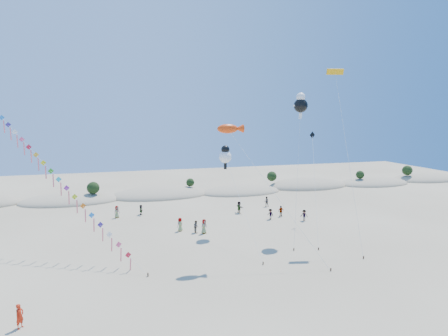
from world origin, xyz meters
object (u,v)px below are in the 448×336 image
Objects in this scene: flyer_foreground at (20,316)px; kite_train at (26,145)px; parafoil_kite at (336,76)px; fish_kite at (231,129)px.

kite_train is at bearing 39.69° from flyer_foreground.
parafoil_kite is 11.43× the size of flyer_foreground.
kite_train is 1.72× the size of fish_kite.
kite_train is 23.86m from fish_kite.
fish_kite is 15.65m from parafoil_kite.
fish_kite is at bearing -31.16° from flyer_foreground.
flyer_foreground is at bearing -152.52° from fish_kite.
fish_kite is at bearing -23.77° from kite_train.
fish_kite is at bearing -169.28° from parafoil_kite.
kite_train reaches higher than parafoil_kite.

